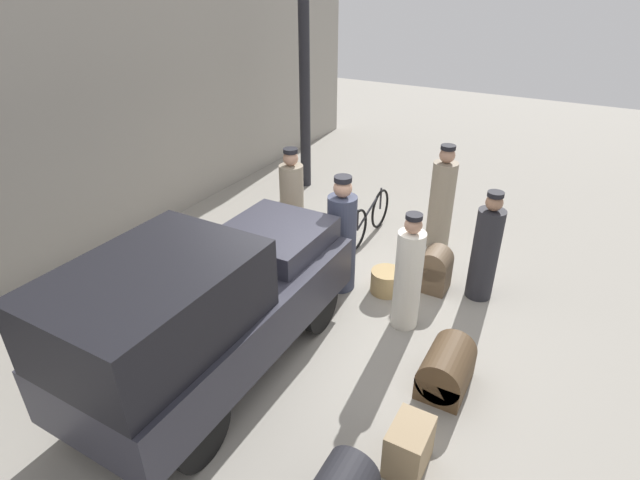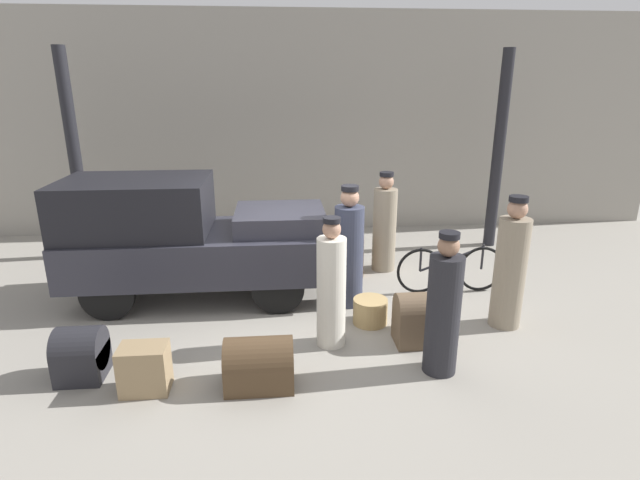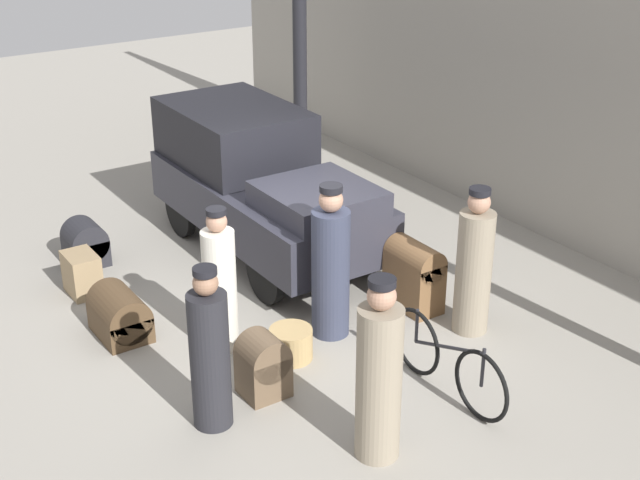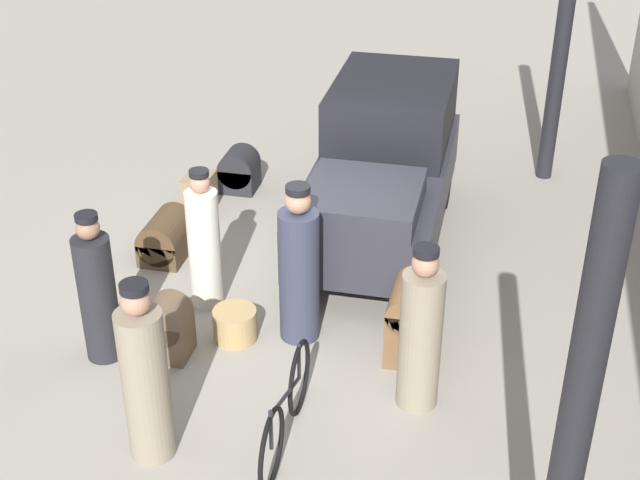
# 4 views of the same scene
# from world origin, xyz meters

# --- Properties ---
(ground_plane) EXTENTS (30.00, 30.00, 0.00)m
(ground_plane) POSITION_xyz_m (0.00, 0.00, 0.00)
(ground_plane) COLOR gray
(station_building_facade) EXTENTS (16.00, 0.15, 4.50)m
(station_building_facade) POSITION_xyz_m (0.00, 4.08, 2.25)
(station_building_facade) COLOR gray
(station_building_facade) RESTS_ON ground
(canopy_pillar_left) EXTENTS (0.22, 0.22, 3.70)m
(canopy_pillar_left) POSITION_xyz_m (-3.94, 2.57, 1.85)
(canopy_pillar_left) COLOR black
(canopy_pillar_left) RESTS_ON ground
(canopy_pillar_right) EXTENTS (0.22, 0.22, 3.70)m
(canopy_pillar_right) POSITION_xyz_m (3.80, 2.57, 1.85)
(canopy_pillar_right) COLOR black
(canopy_pillar_right) RESTS_ON ground
(truck) EXTENTS (3.73, 1.58, 1.81)m
(truck) POSITION_xyz_m (-1.78, 0.55, 0.97)
(truck) COLOR black
(truck) RESTS_ON ground
(bicycle) EXTENTS (1.69, 0.04, 0.77)m
(bicycle) POSITION_xyz_m (2.23, 0.35, 0.37)
(bicycle) COLOR black
(bicycle) RESTS_ON ground
(wicker_basket) EXTENTS (0.46, 0.46, 0.35)m
(wicker_basket) POSITION_xyz_m (0.81, -0.58, 0.17)
(wicker_basket) COLOR tan
(wicker_basket) RESTS_ON ground
(porter_with_bicycle) EXTENTS (0.36, 0.36, 1.63)m
(porter_with_bicycle) POSITION_xyz_m (0.22, -1.08, 0.75)
(porter_with_bicycle) COLOR silver
(porter_with_bicycle) RESTS_ON ground
(conductor_in_dark_uniform) EXTENTS (0.40, 0.40, 1.70)m
(conductor_in_dark_uniform) POSITION_xyz_m (1.41, 1.42, 0.78)
(conductor_in_dark_uniform) COLOR gray
(conductor_in_dark_uniform) RESTS_ON ground
(porter_carrying_trunk) EXTENTS (0.42, 0.42, 1.76)m
(porter_carrying_trunk) POSITION_xyz_m (0.60, 0.07, 0.80)
(porter_carrying_trunk) COLOR #33384C
(porter_carrying_trunk) RESTS_ON ground
(porter_lifting_near_truck) EXTENTS (0.37, 0.37, 1.64)m
(porter_lifting_near_truck) POSITION_xyz_m (1.38, -1.79, 0.75)
(porter_lifting_near_truck) COLOR #232328
(porter_lifting_near_truck) RESTS_ON ground
(porter_standing_middle) EXTENTS (0.41, 0.41, 1.77)m
(porter_standing_middle) POSITION_xyz_m (2.60, -0.78, 0.81)
(porter_standing_middle) COLOR gray
(porter_standing_middle) RESTS_ON ground
(trunk_umber_medium) EXTENTS (0.70, 0.40, 0.83)m
(trunk_umber_medium) POSITION_xyz_m (0.64, 1.22, 0.43)
(trunk_umber_medium) COLOR brown
(trunk_umber_medium) RESTS_ON ground
(suitcase_small_leather) EXTENTS (0.50, 0.35, 0.52)m
(suitcase_small_leather) POSITION_xyz_m (-1.83, -1.90, 0.26)
(suitcase_small_leather) COLOR #937A56
(suitcase_small_leather) RESTS_ON ground
(trunk_barrel_dark) EXTENTS (0.49, 0.49, 0.60)m
(trunk_barrel_dark) POSITION_xyz_m (-2.58, -1.58, 0.28)
(trunk_barrel_dark) COLOR #232328
(trunk_barrel_dark) RESTS_ON ground
(suitcase_black_upright) EXTENTS (0.42, 0.44, 0.67)m
(suitcase_black_upright) POSITION_xyz_m (1.23, -1.15, 0.33)
(suitcase_black_upright) COLOR brown
(suitcase_black_upright) RESTS_ON ground
(trunk_large_brown) EXTENTS (0.73, 0.50, 0.55)m
(trunk_large_brown) POSITION_xyz_m (-0.64, -1.90, 0.25)
(trunk_large_brown) COLOR #4C3823
(trunk_large_brown) RESTS_ON ground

